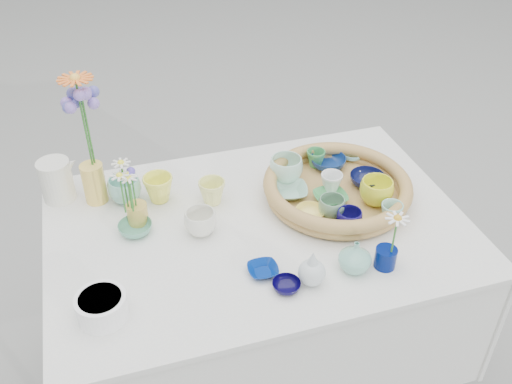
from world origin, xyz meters
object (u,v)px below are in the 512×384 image
object	(u,v)px
bud_vase_seafoam	(355,256)
tall_vase_yellow	(94,183)
wicker_tray	(337,188)
display_table	(258,377)

from	to	relation	value
bud_vase_seafoam	tall_vase_yellow	bearing A→B (deg)	140.91
wicker_tray	tall_vase_yellow	xyz separation A→B (m)	(-0.74, 0.21, 0.03)
display_table	tall_vase_yellow	xyz separation A→B (m)	(-0.46, 0.26, 0.83)
display_table	bud_vase_seafoam	distance (m)	0.88
wicker_tray	display_table	bearing A→B (deg)	-169.88
wicker_tray	bud_vase_seafoam	distance (m)	0.33
bud_vase_seafoam	wicker_tray	bearing A→B (deg)	74.99
wicker_tray	tall_vase_yellow	size ratio (longest dim) A/B	3.54
display_table	wicker_tray	world-z (taller)	wicker_tray
display_table	bud_vase_seafoam	bearing A→B (deg)	-53.90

